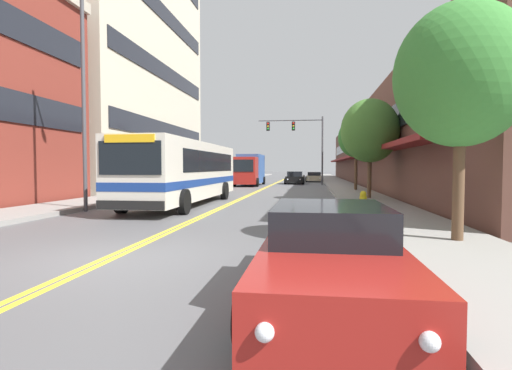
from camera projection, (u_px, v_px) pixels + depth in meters
The scene contains 19 objects.
ground_plane at pixel (275, 184), 44.73m from camera, with size 240.00×240.00×0.00m, color #565659.
sidewalk_left at pixel (214, 183), 45.69m from camera, with size 2.99×106.00×0.17m.
sidewalk_right at pixel (338, 183), 43.77m from camera, with size 2.99×106.00×0.17m.
centre_line at pixel (275, 184), 44.73m from camera, with size 0.34×106.00×0.01m.
office_tower_left at pixel (101, 18), 35.83m from camera, with size 12.08×22.25×30.46m.
storefront_row_right at pixel (393, 149), 42.82m from camera, with size 9.10×68.00×7.53m.
city_bus at pixel (185, 170), 19.89m from camera, with size 2.89×12.10×3.04m.
car_slate_blue_parked_left_near at pixel (222, 180), 37.76m from camera, with size 2.14×4.37×1.40m.
car_red_parked_right_foreground at pixel (330, 257), 5.48m from camera, with size 2.04×4.91×1.33m.
car_beige_parked_right_mid at pixel (314, 177), 50.75m from camera, with size 2.18×4.28×1.23m.
car_black_moving_lead at pixel (295, 178), 44.24m from camera, with size 2.14×4.40×1.38m.
car_silver_moving_second at pixel (297, 176), 55.31m from camera, with size 2.09×4.60×1.24m.
box_truck at pixel (250, 169), 40.35m from camera, with size 2.55×7.43×3.14m.
traffic_signal_mast at pixel (301, 136), 41.67m from camera, with size 6.78×0.38×7.10m.
street_lamp_left_near at pixel (88, 82), 16.46m from camera, with size 1.83×0.28×9.35m.
street_tree_right_near at pixel (461, 76), 9.06m from camera, with size 2.97×2.97×5.41m.
street_tree_right_mid at pixel (370, 131), 21.75m from camera, with size 3.15×3.15×5.41m.
street_tree_right_far at pixel (356, 138), 29.66m from camera, with size 2.67×2.67×5.34m.
fire_hydrant at pixel (363, 202), 14.52m from camera, with size 0.34×0.26×0.83m.
Camera 1 is at (4.07, -7.56, 1.86)m, focal length 28.00 mm.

